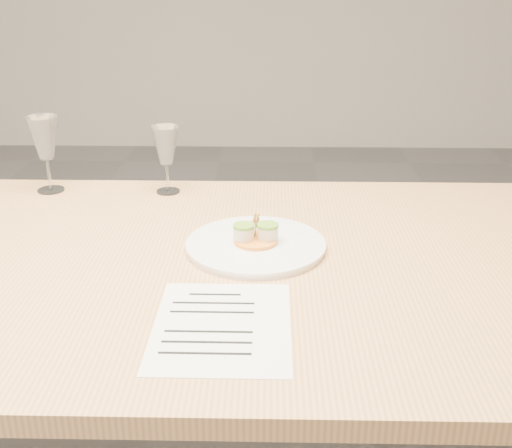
{
  "coord_description": "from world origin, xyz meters",
  "views": [
    {
      "loc": [
        0.35,
        -1.2,
        1.33
      ],
      "look_at": [
        0.33,
        0.07,
        0.8
      ],
      "focal_mm": 45.0,
      "sensor_mm": 36.0,
      "label": 1
    }
  ],
  "objects_px": {
    "dinner_plate": "(256,244)",
    "wine_glass_2": "(44,139)",
    "dining_table": "(103,286)",
    "recipe_sheet": "(222,325)",
    "wine_glass_3": "(166,147)"
  },
  "relations": [
    {
      "from": "dinner_plate",
      "to": "wine_glass_2",
      "type": "relative_size",
      "value": 1.48
    },
    {
      "from": "dining_table",
      "to": "recipe_sheet",
      "type": "distance_m",
      "value": 0.39
    },
    {
      "from": "dinner_plate",
      "to": "recipe_sheet",
      "type": "height_order",
      "value": "dinner_plate"
    },
    {
      "from": "recipe_sheet",
      "to": "wine_glass_3",
      "type": "height_order",
      "value": "wine_glass_3"
    },
    {
      "from": "recipe_sheet",
      "to": "wine_glass_3",
      "type": "bearing_deg",
      "value": 106.21
    },
    {
      "from": "recipe_sheet",
      "to": "wine_glass_3",
      "type": "xyz_separation_m",
      "value": [
        -0.19,
        0.67,
        0.12
      ]
    },
    {
      "from": "dining_table",
      "to": "wine_glass_2",
      "type": "height_order",
      "value": "wine_glass_2"
    },
    {
      "from": "wine_glass_3",
      "to": "wine_glass_2",
      "type": "bearing_deg",
      "value": 179.39
    },
    {
      "from": "wine_glass_2",
      "to": "wine_glass_3",
      "type": "relative_size",
      "value": 1.13
    },
    {
      "from": "dining_table",
      "to": "wine_glass_2",
      "type": "xyz_separation_m",
      "value": [
        -0.23,
        0.41,
        0.21
      ]
    },
    {
      "from": "recipe_sheet",
      "to": "dining_table",
      "type": "bearing_deg",
      "value": 136.46
    },
    {
      "from": "dining_table",
      "to": "dinner_plate",
      "type": "bearing_deg",
      "value": 8.77
    },
    {
      "from": "recipe_sheet",
      "to": "wine_glass_2",
      "type": "xyz_separation_m",
      "value": [
        -0.51,
        0.67,
        0.14
      ]
    },
    {
      "from": "dining_table",
      "to": "dinner_plate",
      "type": "distance_m",
      "value": 0.34
    },
    {
      "from": "dining_table",
      "to": "recipe_sheet",
      "type": "bearing_deg",
      "value": -43.78
    }
  ]
}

